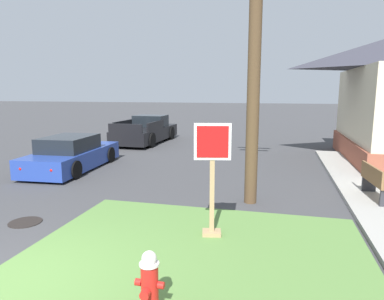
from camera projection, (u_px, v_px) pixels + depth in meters
name	position (u px, v px, depth m)	size (l,w,h in m)	color
grass_corner_patch	(193.00, 261.00, 5.82)	(5.93, 5.13, 0.08)	#567F3D
fire_hydrant	(150.00, 284.00, 4.35)	(0.38, 0.34, 0.82)	black
stop_sign	(212.00, 183.00, 6.59)	(0.68, 0.35, 2.19)	#A3845B
manhole_cover	(25.00, 222.00, 7.61)	(0.70, 0.70, 0.02)	black
parked_sedan_blue	(72.00, 155.00, 12.73)	(2.08, 4.56, 1.25)	#233D93
pickup_truck_black	(146.00, 131.00, 19.44)	(2.21, 5.28, 1.48)	black
street_bench	(376.00, 181.00, 8.88)	(0.54, 1.51, 0.85)	brown
utility_pole	(256.00, 4.00, 8.19)	(1.60, 0.32, 9.45)	#4C3823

